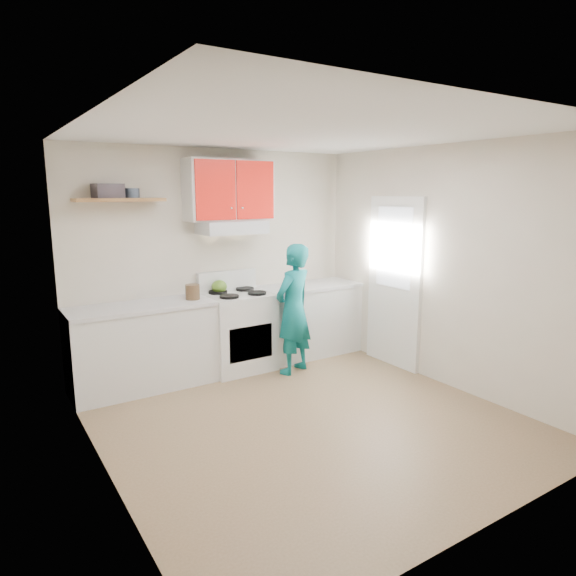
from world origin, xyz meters
TOP-DOWN VIEW (x-y plane):
  - floor at (0.00, 0.00)m, footprint 3.80×3.80m
  - ceiling at (0.00, 0.00)m, footprint 3.60×3.80m
  - back_wall at (0.00, 1.90)m, footprint 3.60×0.04m
  - front_wall at (0.00, -1.90)m, footprint 3.60×0.04m
  - left_wall at (-1.80, 0.00)m, footprint 0.04×3.80m
  - right_wall at (1.80, 0.00)m, footprint 0.04×3.80m
  - door at (1.78, 0.70)m, footprint 0.05×0.85m
  - door_glass at (1.75, 0.70)m, footprint 0.01×0.55m
  - counter_left at (-1.04, 1.60)m, footprint 1.52×0.60m
  - counter_right at (1.14, 1.60)m, footprint 1.32×0.60m
  - stove at (0.10, 1.57)m, footprint 0.76×0.65m
  - range_hood at (0.10, 1.68)m, footprint 0.76×0.44m
  - upper_cabinets at (0.10, 1.73)m, footprint 1.02×0.33m
  - shelf at (-1.15, 1.75)m, footprint 0.90×0.30m
  - books at (-1.26, 1.78)m, footprint 0.31×0.24m
  - tin at (-1.01, 1.79)m, footprint 0.19×0.19m
  - kettle at (-0.06, 1.73)m, footprint 0.21×0.21m
  - crock at (-0.46, 1.56)m, footprint 0.16×0.16m
  - cutting_board at (0.95, 1.52)m, footprint 0.35×0.26m
  - silicone_mat at (1.50, 1.51)m, footprint 0.36×0.33m
  - person at (0.60, 1.12)m, footprint 0.65×0.54m

SIDE VIEW (x-z plane):
  - floor at x=0.00m, z-range 0.00..0.00m
  - counter_left at x=-1.04m, z-range 0.00..0.90m
  - counter_right at x=1.14m, z-range 0.00..0.90m
  - stove at x=0.10m, z-range 0.00..0.92m
  - person at x=0.60m, z-range 0.00..1.52m
  - silicone_mat at x=1.50m, z-range 0.90..0.91m
  - cutting_board at x=0.95m, z-range 0.90..0.92m
  - crock at x=-0.46m, z-range 0.90..1.09m
  - kettle at x=-0.06m, z-range 0.92..1.08m
  - door at x=1.78m, z-range 0.00..2.05m
  - back_wall at x=0.00m, z-range 0.00..2.60m
  - front_wall at x=0.00m, z-range 0.00..2.60m
  - left_wall at x=-1.80m, z-range 0.00..2.60m
  - right_wall at x=1.80m, z-range 0.00..2.60m
  - door_glass at x=1.75m, z-range 0.98..1.92m
  - range_hood at x=0.10m, z-range 1.62..1.77m
  - shelf at x=-1.15m, z-range 2.00..2.04m
  - tin at x=-1.01m, z-range 2.04..2.14m
  - books at x=-1.26m, z-range 2.04..2.18m
  - upper_cabinets at x=0.10m, z-range 1.77..2.47m
  - ceiling at x=0.00m, z-range 2.58..2.62m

